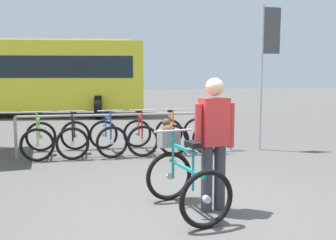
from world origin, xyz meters
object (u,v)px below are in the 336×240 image
Objects in this scene: racked_bike_red at (140,135)px; person_with_featured_bike at (214,138)px; racked_bike_blue at (107,136)px; banner_flag at (268,50)px; racked_bike_white at (202,133)px; racked_bike_black at (74,138)px; racked_bike_lime at (39,139)px; featured_bicycle at (182,171)px; bus_distant at (22,74)px; racked_bike_orange at (171,134)px.

person_with_featured_bike is at bearing -86.41° from racked_bike_red.
banner_flag is (3.51, -0.45, 1.86)m from racked_bike_blue.
racked_bike_red is at bearing 93.59° from person_with_featured_bike.
racked_bike_blue is 2.10m from racked_bike_white.
banner_flag reaches higher than person_with_featured_bike.
racked_bike_black is 0.98× the size of racked_bike_red.
banner_flag reaches higher than racked_bike_white.
racked_bike_white is 0.37× the size of banner_flag.
racked_bike_lime is at bearing 176.65° from racked_bike_white.
featured_bicycle reaches higher than racked_bike_black.
bus_distant is at bearing 119.01° from racked_bike_white.
racked_bike_white is at bearing -3.35° from racked_bike_red.
person_with_featured_bike is (0.93, -3.76, 0.54)m from racked_bike_blue.
racked_bike_black is 4.63m from banner_flag.
banner_flag is (2.58, 3.31, 1.32)m from person_with_featured_bike.
racked_bike_lime is at bearing 176.65° from racked_bike_black.
racked_bike_black is (0.70, -0.04, 0.00)m from racked_bike_lime.
racked_bike_white is at bearing 66.37° from featured_bicycle.
racked_bike_blue and racked_bike_white have the same top height.
featured_bicycle reaches higher than racked_bike_red.
racked_bike_black is 0.99× the size of racked_bike_blue.
bus_distant reaches higher than person_with_featured_bike.
racked_bike_white is at bearing -60.99° from bus_distant.
bus_distant is (-4.75, 8.57, 1.37)m from racked_bike_white.
racked_bike_lime and racked_bike_blue have the same top height.
racked_bike_black is at bearing 176.65° from racked_bike_white.
banner_flag reaches higher than featured_bicycle.
racked_bike_lime is 0.35× the size of banner_flag.
racked_bike_black is at bearing 113.24° from person_with_featured_bike.
featured_bicycle is (0.56, -3.63, 0.12)m from racked_bike_blue.
racked_bike_orange is at bearing 76.74° from featured_bicycle.
featured_bicycle is (1.96, -3.72, 0.12)m from racked_bike_lime.
racked_bike_red is 0.70m from racked_bike_orange.
featured_bicycle reaches higher than racked_bike_blue.
racked_bike_blue is 0.92× the size of featured_bicycle.
racked_bike_orange is at bearing 176.65° from racked_bike_white.
racked_bike_lime and racked_bike_red have the same top height.
racked_bike_red is 3.39m from banner_flag.
banner_flag is at bearing -6.15° from racked_bike_lime.
person_with_featured_bike is at bearing -18.21° from featured_bicycle.
racked_bike_red is at bearing 171.78° from banner_flag.
featured_bicycle is at bearing -81.24° from racked_bike_blue.
bus_distant reaches higher than racked_bike_white.
racked_bike_white is 2.36m from banner_flag.
featured_bicycle reaches higher than racked_bike_white.
racked_bike_black is at bearing -76.89° from bus_distant.
person_with_featured_bike is (0.37, -0.12, 0.42)m from featured_bicycle.
racked_bike_orange is (1.40, -0.08, 0.00)m from racked_bike_blue.
racked_bike_blue is 0.95× the size of racked_bike_orange.
racked_bike_black is 2.80m from racked_bike_white.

